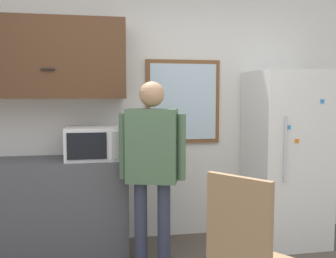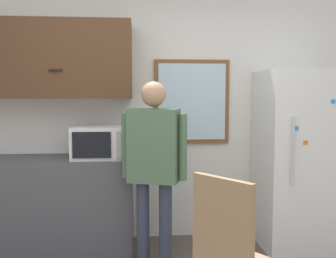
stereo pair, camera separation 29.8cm
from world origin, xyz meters
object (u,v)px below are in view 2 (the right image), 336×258
person (154,156)px  refrigerator (296,159)px  chair (234,256)px  microwave (99,142)px

person → refrigerator: refrigerator is taller
person → refrigerator: (1.40, 0.36, -0.11)m
chair → microwave: bearing=-6.0°
refrigerator → chair: size_ratio=1.66×
refrigerator → microwave: bearing=179.2°
person → chair: (0.41, -1.09, -0.41)m
microwave → person: (0.50, -0.38, -0.08)m
chair → refrigerator: bearing=-72.0°
refrigerator → chair: bearing=-124.4°
microwave → person: person is taller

